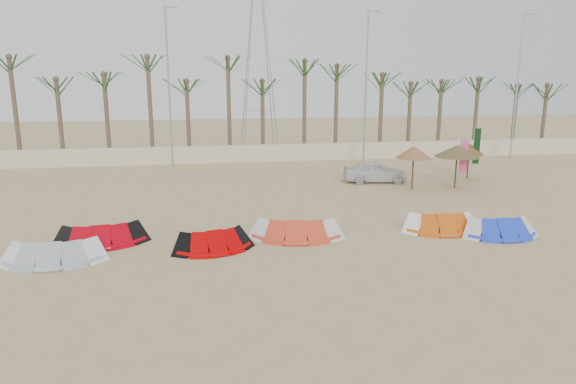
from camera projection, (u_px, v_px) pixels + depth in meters
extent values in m
plane|color=tan|center=(315.00, 266.00, 18.06)|extent=(120.00, 120.00, 0.00)
cube|color=beige|center=(255.00, 153.00, 39.07)|extent=(60.00, 0.30, 1.30)
cylinder|color=brown|center=(63.00, 120.00, 37.74)|extent=(0.32, 0.32, 6.50)
ellipsoid|color=#194719|center=(58.00, 75.00, 37.01)|extent=(4.00, 4.00, 2.40)
cylinder|color=brown|center=(200.00, 118.00, 39.30)|extent=(0.32, 0.32, 6.50)
ellipsoid|color=#194719|center=(198.00, 75.00, 38.56)|extent=(4.00, 4.00, 2.40)
cylinder|color=brown|center=(327.00, 116.00, 40.85)|extent=(0.32, 0.32, 6.50)
ellipsoid|color=#194719|center=(328.00, 75.00, 40.12)|extent=(4.00, 4.00, 2.40)
cylinder|color=brown|center=(445.00, 115.00, 42.41)|extent=(0.32, 0.32, 6.50)
ellipsoid|color=#194719|center=(448.00, 75.00, 41.67)|extent=(4.00, 4.00, 2.40)
cylinder|color=brown|center=(533.00, 114.00, 43.65)|extent=(0.32, 0.32, 6.50)
ellipsoid|color=#194719|center=(537.00, 74.00, 42.91)|extent=(4.00, 4.00, 2.40)
cylinder|color=#A5A8AD|center=(169.00, 90.00, 35.11)|extent=(0.14, 0.14, 11.00)
cylinder|color=#A5A8AD|center=(172.00, 7.00, 33.97)|extent=(1.00, 0.08, 0.08)
cube|color=#A5A8AD|center=(180.00, 8.00, 34.05)|extent=(0.35, 0.14, 0.10)
cylinder|color=#A5A8AD|center=(366.00, 89.00, 37.29)|extent=(0.14, 0.14, 11.00)
cylinder|color=#A5A8AD|center=(375.00, 11.00, 36.14)|extent=(1.00, 0.08, 0.08)
cube|color=#A5A8AD|center=(382.00, 12.00, 36.23)|extent=(0.35, 0.14, 0.10)
cylinder|color=#A5A8AD|center=(517.00, 88.00, 39.15)|extent=(0.14, 0.14, 11.00)
cylinder|color=#A5A8AD|center=(531.00, 14.00, 38.01)|extent=(1.00, 0.08, 0.08)
cube|color=#A5A8AD|center=(537.00, 15.00, 38.10)|extent=(0.35, 0.14, 0.10)
cylinder|color=#9FABB5|center=(54.00, 260.00, 18.32)|extent=(3.23, 0.29, 0.20)
cube|color=white|center=(11.00, 258.00, 18.16)|extent=(0.63, 1.12, 0.40)
cube|color=white|center=(96.00, 253.00, 18.61)|extent=(0.63, 1.12, 0.40)
cylinder|color=#B6000E|center=(101.00, 242.00, 20.32)|extent=(3.24, 0.60, 0.20)
cube|color=black|center=(63.00, 239.00, 20.15)|extent=(0.73, 1.17, 0.40)
cube|color=black|center=(139.00, 236.00, 20.61)|extent=(0.73, 1.17, 0.40)
cylinder|color=#B70001|center=(214.00, 248.00, 19.57)|extent=(2.68, 0.84, 0.20)
cube|color=black|center=(182.00, 246.00, 19.44)|extent=(0.85, 1.21, 0.40)
cube|color=black|center=(246.00, 242.00, 19.82)|extent=(0.85, 1.21, 0.40)
cylinder|color=red|center=(296.00, 236.00, 21.04)|extent=(3.42, 0.81, 0.20)
cube|color=silver|center=(258.00, 234.00, 20.86)|extent=(0.79, 1.19, 0.40)
cube|color=silver|center=(332.00, 230.00, 21.34)|extent=(0.79, 1.19, 0.40)
cylinder|color=#D8550F|center=(442.00, 230.00, 21.92)|extent=(2.99, 0.43, 0.20)
cube|color=white|center=(412.00, 227.00, 21.77)|extent=(0.68, 1.14, 0.40)
cube|color=white|center=(470.00, 224.00, 22.19)|extent=(0.68, 1.14, 0.40)
cylinder|color=blue|center=(501.00, 235.00, 21.20)|extent=(2.78, 0.31, 0.20)
cube|color=silver|center=(472.00, 232.00, 21.07)|extent=(0.64, 1.12, 0.40)
cube|color=silver|center=(528.00, 229.00, 21.46)|extent=(0.64, 1.12, 0.40)
cylinder|color=#4C331E|center=(413.00, 169.00, 29.73)|extent=(0.10, 0.10, 2.44)
cone|color=#A66F46|center=(414.00, 152.00, 29.51)|extent=(2.06, 2.06, 0.70)
cylinder|color=#4C331E|center=(456.00, 167.00, 30.06)|extent=(0.10, 0.10, 2.46)
cone|color=brown|center=(457.00, 151.00, 29.84)|extent=(2.59, 2.59, 0.70)
cylinder|color=#4C331E|center=(468.00, 162.00, 32.79)|extent=(0.10, 0.10, 2.16)
cone|color=brown|center=(469.00, 149.00, 32.60)|extent=(1.88, 1.88, 0.70)
cylinder|color=#A5A8AD|center=(459.00, 163.00, 29.98)|extent=(0.04, 0.04, 2.99)
cube|color=#F3458C|center=(463.00, 157.00, 29.93)|extent=(0.39, 0.18, 1.94)
cylinder|color=#A5A8AD|center=(473.00, 153.00, 32.32)|extent=(0.04, 0.04, 3.45)
cube|color=black|center=(477.00, 146.00, 32.26)|extent=(0.42, 0.06, 2.24)
imported|color=silver|center=(375.00, 172.00, 31.79)|extent=(4.10, 2.10, 1.33)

